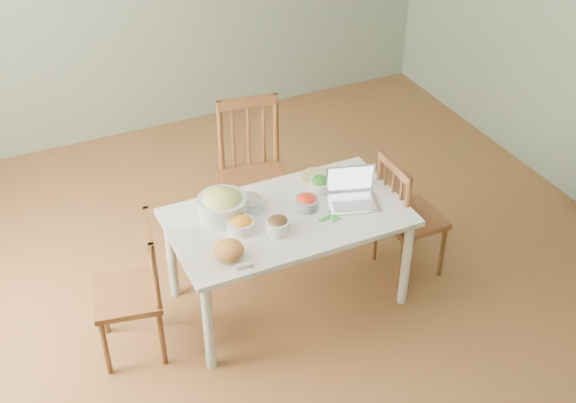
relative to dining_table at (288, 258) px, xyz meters
name	(u,v)px	position (x,y,z in m)	size (l,w,h in m)	color
floor	(283,289)	(0.00, 0.09, -0.34)	(5.00, 5.00, 0.00)	brown
dining_table	(288,258)	(0.00, 0.00, 0.00)	(1.44, 0.81, 0.68)	white
chair_far	(256,178)	(0.07, 0.67, 0.18)	(0.46, 0.44, 1.04)	#452812
chair_left	(127,292)	(-1.03, -0.01, 0.11)	(0.40, 0.38, 0.90)	#452812
chair_right	(412,215)	(0.87, -0.06, 0.11)	(0.39, 0.37, 0.89)	#452812
bread_boule	(228,250)	(-0.47, -0.23, 0.40)	(0.18, 0.18, 0.11)	#BD7D43
butter_stick	(245,266)	(-0.42, -0.35, 0.35)	(0.10, 0.03, 0.03)	white
bowl_squash	(222,204)	(-0.36, 0.16, 0.43)	(0.30, 0.30, 0.17)	tan
bowl_carrot	(241,225)	(-0.32, -0.03, 0.38)	(0.17, 0.17, 0.09)	orange
bowl_onion	(250,201)	(-0.18, 0.17, 0.38)	(0.16, 0.16, 0.09)	beige
bowl_mushroom	(278,225)	(-0.12, -0.12, 0.39)	(0.15, 0.15, 0.10)	black
bowl_redpep	(306,202)	(0.13, 0.02, 0.38)	(0.15, 0.15, 0.09)	red
bowl_broccoli	(320,183)	(0.30, 0.16, 0.38)	(0.15, 0.15, 0.09)	#144B0E
flatbread	(317,177)	(0.34, 0.29, 0.35)	(0.21, 0.21, 0.02)	tan
basil_bunch	(329,217)	(0.21, -0.13, 0.35)	(0.17, 0.17, 0.02)	#34842D
laptop	(354,190)	(0.41, -0.07, 0.45)	(0.31, 0.24, 0.22)	silver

